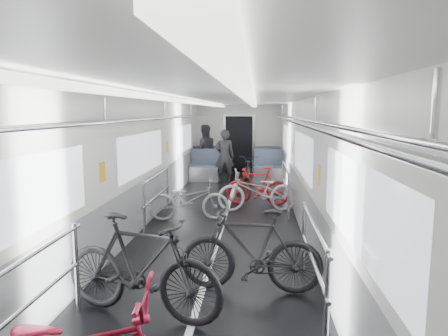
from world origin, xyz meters
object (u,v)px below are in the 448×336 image
object	(u,v)px
bike_left_mid	(141,267)
bike_aisle	(249,169)
bike_right_far	(258,186)
bike_right_mid	(258,191)
person_standing	(224,156)
bike_left_far	(189,199)
person_seated	(205,150)
bike_right_near	(251,250)

from	to	relation	value
bike_left_mid	bike_aisle	world-z (taller)	bike_left_mid
bike_right_far	bike_right_mid	bearing A→B (deg)	2.43
bike_right_mid	person_standing	size ratio (longest dim) A/B	1.07
bike_left_far	bike_right_mid	xyz separation A→B (m)	(1.38, 0.82, 0.04)
bike_left_far	person_seated	world-z (taller)	person_seated
bike_right_mid	person_standing	distance (m)	3.64
bike_right_near	person_standing	bearing A→B (deg)	-169.30
person_standing	person_seated	bearing A→B (deg)	-61.84
bike_right_far	person_standing	world-z (taller)	person_standing
bike_right_near	person_standing	xyz separation A→B (m)	(-0.94, 7.43, 0.30)
bike_left_mid	bike_aisle	bearing A→B (deg)	8.40
bike_right_near	bike_right_far	bearing A→B (deg)	-177.54
bike_left_mid	bike_right_far	world-z (taller)	bike_left_mid
bike_right_far	person_seated	xyz separation A→B (m)	(-1.80, 4.11, 0.42)
bike_right_mid	bike_aisle	xyz separation A→B (m)	(-0.27, 3.48, -0.02)
bike_left_far	bike_aisle	bearing A→B (deg)	-24.08
bike_right_mid	bike_aisle	bearing A→B (deg)	176.20
bike_left_far	bike_right_mid	world-z (taller)	bike_right_mid
bike_aisle	bike_right_mid	bearing A→B (deg)	-87.42
bike_right_near	bike_right_mid	bearing A→B (deg)	-177.61
bike_left_mid	bike_aisle	size ratio (longest dim) A/B	1.12
bike_right_near	bike_right_mid	size ratio (longest dim) A/B	0.99
bike_left_mid	person_seated	xyz separation A→B (m)	(-0.57, 9.38, 0.31)
bike_aisle	bike_left_mid	bearing A→B (deg)	-98.52
bike_right_near	person_standing	size ratio (longest dim) A/B	1.06
bike_left_mid	bike_right_far	size ratio (longest dim) A/B	1.24
bike_left_far	bike_right_mid	bearing A→B (deg)	-68.78
bike_left_far	bike_right_far	world-z (taller)	bike_right_far
bike_right_near	bike_right_mid	world-z (taller)	bike_right_near
bike_left_mid	bike_right_mid	size ratio (longest dim) A/B	1.07
bike_right_mid	person_seated	xyz separation A→B (m)	(-1.79, 4.71, 0.41)
bike_right_mid	bike_right_near	bearing A→B (deg)	-9.36
bike_left_mid	person_standing	size ratio (longest dim) A/B	1.14
bike_right_far	bike_aisle	xyz separation A→B (m)	(-0.28, 2.88, -0.01)
bike_aisle	bike_right_far	bearing A→B (deg)	-86.38
bike_left_far	person_seated	bearing A→B (deg)	-5.37
bike_left_mid	bike_right_far	bearing A→B (deg)	1.93
bike_left_far	person_seated	xyz separation A→B (m)	(-0.41, 5.53, 0.45)
bike_right_near	person_seated	xyz separation A→B (m)	(-1.71, 8.66, 0.35)
bike_right_near	person_seated	distance (m)	8.84
bike_right_far	person_standing	bearing A→B (deg)	-157.50
bike_right_far	bike_left_mid	bearing A→B (deg)	-10.14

